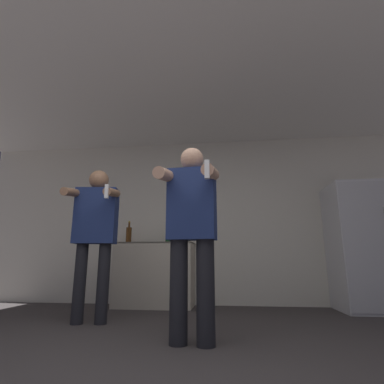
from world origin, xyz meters
The scene contains 9 objects.
wall_back centered at (0.00, 3.15, 1.27)m, with size 7.00×0.06×2.55m.
ceiling_slab centered at (0.00, 1.56, 2.57)m, with size 7.00×3.64×0.05m.
refrigerator centered at (2.24, 2.76, 0.83)m, with size 0.64×0.75×1.66m.
counter centered at (-0.55, 2.85, 0.45)m, with size 1.13×0.56×0.90m.
bottle_tall_gin centered at (-0.19, 2.89, 1.02)m, with size 0.09×0.09×0.32m.
bottle_dark_rum centered at (-0.36, 2.89, 0.99)m, with size 0.09×0.09×0.26m.
bottle_green_wine centered at (-0.98, 2.89, 1.02)m, with size 0.08×0.08×0.34m.
person_woman_foreground centered at (0.22, 0.92, 0.90)m, with size 0.50×0.50×1.59m.
person_man_side centered at (-0.93, 1.61, 0.98)m, with size 0.56×0.57×1.64m.
Camera 1 is at (0.51, -1.52, 0.62)m, focal length 28.00 mm.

